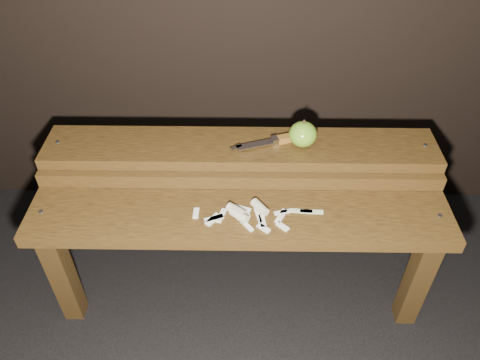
{
  "coord_description": "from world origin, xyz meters",
  "views": [
    {
      "loc": [
        0.01,
        -0.97,
        1.36
      ],
      "look_at": [
        0.0,
        0.06,
        0.45
      ],
      "focal_mm": 35.0,
      "sensor_mm": 36.0,
      "label": 1
    }
  ],
  "objects_px": {
    "bench_front_tier": "(239,233)",
    "apple": "(303,134)",
    "bench_rear_tier": "(240,166)",
    "knife": "(283,139)"
  },
  "relations": [
    {
      "from": "bench_front_tier",
      "to": "knife",
      "type": "distance_m",
      "value": 0.32
    },
    {
      "from": "bench_front_tier",
      "to": "apple",
      "type": "height_order",
      "value": "apple"
    },
    {
      "from": "bench_front_tier",
      "to": "bench_rear_tier",
      "type": "height_order",
      "value": "bench_rear_tier"
    },
    {
      "from": "bench_rear_tier",
      "to": "bench_front_tier",
      "type": "bearing_deg",
      "value": -90.0
    },
    {
      "from": "bench_rear_tier",
      "to": "apple",
      "type": "xyz_separation_m",
      "value": [
        0.19,
        0.0,
        0.12
      ]
    },
    {
      "from": "knife",
      "to": "bench_front_tier",
      "type": "bearing_deg",
      "value": -118.1
    },
    {
      "from": "bench_rear_tier",
      "to": "knife",
      "type": "relative_size",
      "value": 4.91
    },
    {
      "from": "bench_front_tier",
      "to": "knife",
      "type": "bearing_deg",
      "value": 61.9
    },
    {
      "from": "bench_front_tier",
      "to": "knife",
      "type": "relative_size",
      "value": 4.91
    },
    {
      "from": "apple",
      "to": "knife",
      "type": "height_order",
      "value": "apple"
    }
  ]
}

